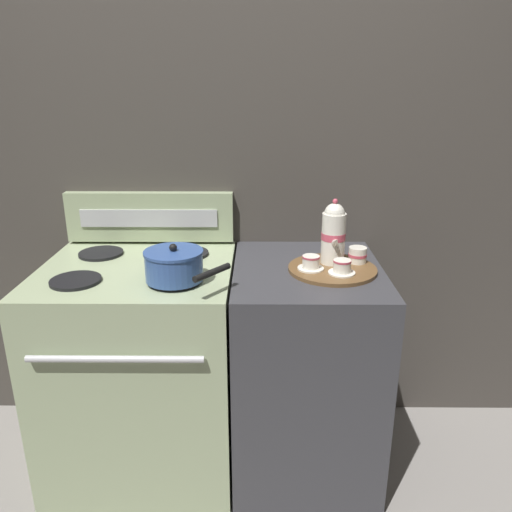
# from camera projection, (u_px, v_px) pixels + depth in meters

# --- Properties ---
(ground_plane) EXTENTS (6.00, 6.00, 0.00)m
(ground_plane) POSITION_uv_depth(u_px,v_px,m) (217.00, 453.00, 2.22)
(ground_plane) COLOR gray
(wall_back) EXTENTS (6.00, 0.05, 2.20)m
(wall_back) POSITION_uv_depth(u_px,v_px,m) (217.00, 192.00, 2.20)
(wall_back) COLOR #423D38
(wall_back) RESTS_ON ground
(stove) EXTENTS (0.74, 0.70, 0.89)m
(stove) POSITION_uv_depth(u_px,v_px,m) (144.00, 366.00, 2.07)
(stove) COLOR #9EAD84
(stove) RESTS_ON ground
(control_panel) EXTENTS (0.73, 0.05, 0.22)m
(control_panel) POSITION_uv_depth(u_px,v_px,m) (150.00, 217.00, 2.19)
(control_panel) COLOR #9EAD84
(control_panel) RESTS_ON stove
(side_counter) EXTENTS (0.57, 0.67, 0.88)m
(side_counter) POSITION_uv_depth(u_px,v_px,m) (304.00, 367.00, 2.07)
(side_counter) COLOR #38383D
(side_counter) RESTS_ON ground
(saucepan) EXTENTS (0.31, 0.29, 0.13)m
(saucepan) POSITION_uv_depth(u_px,v_px,m) (175.00, 265.00, 1.76)
(saucepan) COLOR #335193
(saucepan) RESTS_ON stove
(serving_tray) EXTENTS (0.34, 0.34, 0.01)m
(serving_tray) POSITION_uv_depth(u_px,v_px,m) (332.00, 269.00, 1.89)
(serving_tray) COLOR brown
(serving_tray) RESTS_ON side_counter
(teapot) EXTENTS (0.09, 0.15, 0.25)m
(teapot) POSITION_uv_depth(u_px,v_px,m) (334.00, 233.00, 1.90)
(teapot) COLOR white
(teapot) RESTS_ON serving_tray
(teacup_left) EXTENTS (0.10, 0.10, 0.05)m
(teacup_left) POSITION_uv_depth(u_px,v_px,m) (342.00, 267.00, 1.82)
(teacup_left) COLOR white
(teacup_left) RESTS_ON serving_tray
(teacup_right) EXTENTS (0.10, 0.10, 0.05)m
(teacup_right) POSITION_uv_depth(u_px,v_px,m) (311.00, 263.00, 1.87)
(teacup_right) COLOR white
(teacup_right) RESTS_ON serving_tray
(creamer_jug) EXTENTS (0.07, 0.07, 0.06)m
(creamer_jug) POSITION_uv_depth(u_px,v_px,m) (358.00, 255.00, 1.94)
(creamer_jug) COLOR white
(creamer_jug) RESTS_ON serving_tray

